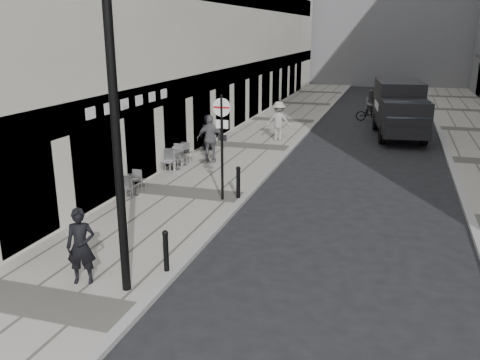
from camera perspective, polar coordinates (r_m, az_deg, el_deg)
The scene contains 14 objects.
sidewalk at distance 24.45m, azimuth 1.04°, elevation 3.75°, with size 4.00×60.00×0.12m, color gray.
walking_man at distance 11.55m, azimuth -17.43°, elevation -7.12°, with size 0.62×0.41×1.71m, color black.
sign_post at distance 16.11m, azimuth -2.04°, elevation 5.22°, with size 0.58×0.09×3.41m.
lamppost at distance 10.15m, azimuth -13.98°, elevation 8.32°, with size 0.32×0.32×7.14m.
bollard_near at distance 11.81m, azimuth -8.31°, elevation -8.02°, with size 0.12×0.12×0.93m, color black.
bollard_far at distance 16.65m, azimuth -0.20°, elevation -0.37°, with size 0.13×0.13×1.00m, color black.
panel_van at distance 28.24m, azimuth 17.49°, elevation 7.91°, with size 3.01×6.30×2.86m.
cyclist at distance 32.82m, azimuth 14.50°, elevation 7.75°, with size 1.89×0.93×1.95m.
pedestrian_a at distance 21.17m, azimuth -3.31°, elevation 4.63°, with size 1.16×0.48×1.98m, color slate.
pedestrian_b at distance 25.55m, azimuth 4.36°, elevation 6.62°, with size 1.26×0.72×1.94m, color #A09B94.
pedestrian_c at distance 23.59m, azimuth -3.56°, elevation 5.40°, with size 0.79×0.51×1.61m, color black.
cafe_table_near at distance 17.26m, azimuth -12.04°, elevation -0.45°, with size 0.63×1.42×0.81m.
cafe_table_mid at distance 20.18m, azimuth -7.39°, elevation 2.47°, with size 0.75×1.69×0.96m.
cafe_table_far at distance 20.82m, azimuth -6.59°, elevation 2.81°, with size 0.69×1.55×0.88m.
Camera 1 is at (4.59, -4.92, 5.45)m, focal length 38.00 mm.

